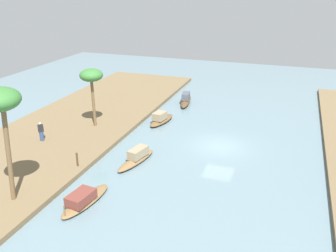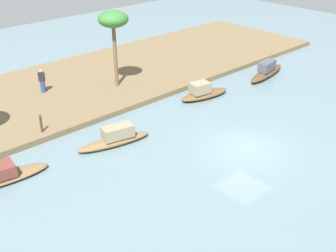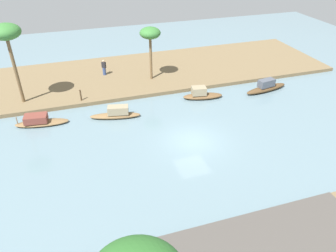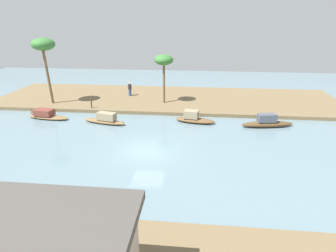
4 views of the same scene
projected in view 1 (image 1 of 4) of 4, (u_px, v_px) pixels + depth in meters
river_water at (220, 146)px, 30.68m from camera, size 68.66×68.66×0.00m
riverbank_left at (75, 124)px, 34.94m from camera, size 40.61×11.48×0.36m
sampan_midstream at (137, 157)px, 27.84m from camera, size 4.43×1.85×1.11m
sampan_upstream_small at (84, 199)px, 22.60m from camera, size 4.44×1.73×0.95m
sampan_open_hull at (161, 119)px, 35.58m from camera, size 3.95×1.82×1.19m
sampan_near_left_bank at (186, 100)px, 41.34m from camera, size 4.95×1.78×1.25m
person_on_near_bank at (41, 132)px, 30.66m from camera, size 0.49×0.49×1.65m
mooring_post at (77, 159)px, 26.47m from camera, size 0.14×0.14×1.06m
palm_tree_left_near at (91, 77)px, 32.42m from camera, size 2.08×2.08×5.38m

